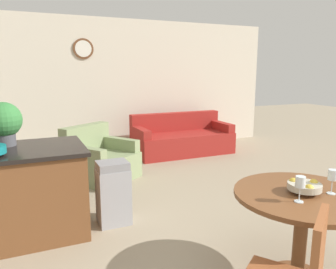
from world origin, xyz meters
The scene contains 10 objects.
wall_back centered at (0.00, 6.08, 1.35)m, with size 8.00×0.09×2.70m.
dining_table centered at (0.60, 1.15, 0.58)m, with size 1.05×1.05×0.74m.
fruit_bowl centered at (0.61, 1.15, 0.80)m, with size 0.25×0.25×0.10m.
wine_glass_left centered at (0.44, 1.04, 0.89)m, with size 0.07×0.07×0.19m.
wine_glass_right centered at (0.78, 1.06, 0.89)m, with size 0.07×0.07×0.19m.
kitchen_island centered at (-1.47, 2.86, 0.46)m, with size 1.40×0.91×0.91m.
potted_plant centered at (-1.51, 3.05, 1.16)m, with size 0.36×0.36×0.45m.
trash_bin centered at (-0.49, 2.75, 0.35)m, with size 0.34×0.28×0.70m.
couch centered at (1.59, 5.30, 0.28)m, with size 1.97×0.90×0.80m.
armchair centered at (-0.30, 4.34, 0.28)m, with size 1.23×1.23×0.82m.
Camera 1 is at (-1.30, -0.60, 1.66)m, focal length 35.00 mm.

